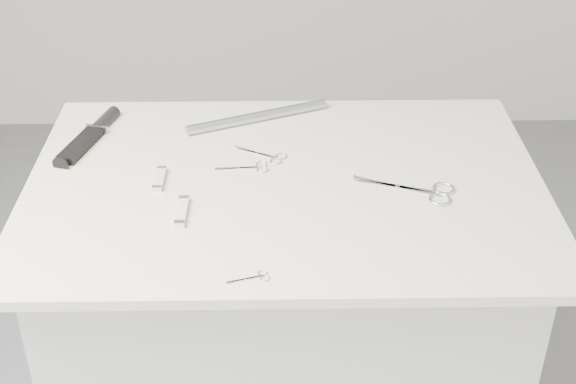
{
  "coord_description": "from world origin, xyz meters",
  "views": [
    {
      "loc": [
        -0.02,
        -1.31,
        1.74
      ],
      "look_at": [
        0.0,
        -0.04,
        0.92
      ],
      "focal_mm": 50.0,
      "sensor_mm": 36.0,
      "label": 1
    }
  ],
  "objects_px": {
    "pocket_knife_a": "(160,179)",
    "metal_rail": "(258,117)",
    "large_shears": "(426,191)",
    "tiny_scissors": "(254,278)",
    "sheathed_knife": "(92,133)",
    "embroidery_scissors_a": "(251,168)",
    "pocket_knife_b": "(182,211)",
    "embroidery_scissors_b": "(269,156)",
    "plinth": "(286,359)"
  },
  "relations": [
    {
      "from": "plinth",
      "to": "pocket_knife_a",
      "type": "distance_m",
      "value": 0.53
    },
    {
      "from": "pocket_knife_a",
      "to": "metal_rail",
      "type": "relative_size",
      "value": 0.25
    },
    {
      "from": "tiny_scissors",
      "to": "pocket_knife_a",
      "type": "distance_m",
      "value": 0.35
    },
    {
      "from": "embroidery_scissors_b",
      "to": "embroidery_scissors_a",
      "type": "bearing_deg",
      "value": -99.78
    },
    {
      "from": "plinth",
      "to": "sheathed_knife",
      "type": "bearing_deg",
      "value": 155.38
    },
    {
      "from": "sheathed_knife",
      "to": "embroidery_scissors_a",
      "type": "bearing_deg",
      "value": -95.34
    },
    {
      "from": "plinth",
      "to": "embroidery_scissors_a",
      "type": "relative_size",
      "value": 8.57
    },
    {
      "from": "embroidery_scissors_a",
      "to": "sheathed_knife",
      "type": "height_order",
      "value": "sheathed_knife"
    },
    {
      "from": "tiny_scissors",
      "to": "sheathed_knife",
      "type": "bearing_deg",
      "value": 109.16
    },
    {
      "from": "plinth",
      "to": "sheathed_knife",
      "type": "xyz_separation_m",
      "value": [
        -0.41,
        0.19,
        0.48
      ]
    },
    {
      "from": "pocket_knife_a",
      "to": "pocket_knife_b",
      "type": "relative_size",
      "value": 0.88
    },
    {
      "from": "embroidery_scissors_b",
      "to": "pocket_knife_a",
      "type": "distance_m",
      "value": 0.23
    },
    {
      "from": "sheathed_knife",
      "to": "pocket_knife_b",
      "type": "relative_size",
      "value": 2.5
    },
    {
      "from": "large_shears",
      "to": "pocket_knife_a",
      "type": "distance_m",
      "value": 0.51
    },
    {
      "from": "tiny_scissors",
      "to": "pocket_knife_a",
      "type": "height_order",
      "value": "pocket_knife_a"
    },
    {
      "from": "embroidery_scissors_b",
      "to": "pocket_knife_b",
      "type": "xyz_separation_m",
      "value": [
        -0.16,
        -0.2,
        0.0
      ]
    },
    {
      "from": "sheathed_knife",
      "to": "tiny_scissors",
      "type": "bearing_deg",
      "value": -127.51
    },
    {
      "from": "pocket_knife_b",
      "to": "metal_rail",
      "type": "distance_m",
      "value": 0.38
    },
    {
      "from": "embroidery_scissors_a",
      "to": "sheathed_knife",
      "type": "xyz_separation_m",
      "value": [
        -0.34,
        0.14,
        0.01
      ]
    },
    {
      "from": "embroidery_scissors_b",
      "to": "metal_rail",
      "type": "distance_m",
      "value": 0.16
    },
    {
      "from": "large_shears",
      "to": "embroidery_scissors_a",
      "type": "distance_m",
      "value": 0.35
    },
    {
      "from": "sheathed_knife",
      "to": "pocket_knife_a",
      "type": "height_order",
      "value": "sheathed_knife"
    },
    {
      "from": "pocket_knife_a",
      "to": "tiny_scissors",
      "type": "bearing_deg",
      "value": -147.04
    },
    {
      "from": "plinth",
      "to": "pocket_knife_a",
      "type": "bearing_deg",
      "value": 179.09
    },
    {
      "from": "large_shears",
      "to": "tiny_scissors",
      "type": "bearing_deg",
      "value": -121.5
    },
    {
      "from": "sheathed_knife",
      "to": "large_shears",
      "type": "bearing_deg",
      "value": -92.39
    },
    {
      "from": "embroidery_scissors_a",
      "to": "pocket_knife_a",
      "type": "xyz_separation_m",
      "value": [
        -0.18,
        -0.05,
        0.0
      ]
    },
    {
      "from": "pocket_knife_a",
      "to": "metal_rail",
      "type": "height_order",
      "value": "metal_rail"
    },
    {
      "from": "pocket_knife_a",
      "to": "pocket_knife_b",
      "type": "xyz_separation_m",
      "value": [
        0.05,
        -0.11,
        0.0
      ]
    },
    {
      "from": "embroidery_scissors_b",
      "to": "pocket_knife_a",
      "type": "relative_size",
      "value": 1.34
    },
    {
      "from": "plinth",
      "to": "tiny_scissors",
      "type": "xyz_separation_m",
      "value": [
        -0.05,
        -0.3,
        0.47
      ]
    },
    {
      "from": "plinth",
      "to": "sheathed_knife",
      "type": "distance_m",
      "value": 0.65
    },
    {
      "from": "embroidery_scissors_a",
      "to": "pocket_knife_b",
      "type": "xyz_separation_m",
      "value": [
        -0.12,
        -0.16,
        0.0
      ]
    },
    {
      "from": "pocket_knife_a",
      "to": "pocket_knife_b",
      "type": "distance_m",
      "value": 0.13
    },
    {
      "from": "large_shears",
      "to": "pocket_knife_a",
      "type": "xyz_separation_m",
      "value": [
        -0.51,
        0.05,
        0.0
      ]
    },
    {
      "from": "large_shears",
      "to": "tiny_scissors",
      "type": "distance_m",
      "value": 0.41
    },
    {
      "from": "large_shears",
      "to": "embroidery_scissors_b",
      "type": "height_order",
      "value": "large_shears"
    },
    {
      "from": "sheathed_knife",
      "to": "metal_rail",
      "type": "bearing_deg",
      "value": -62.77
    },
    {
      "from": "embroidery_scissors_b",
      "to": "sheathed_knife",
      "type": "distance_m",
      "value": 0.38
    },
    {
      "from": "large_shears",
      "to": "metal_rail",
      "type": "height_order",
      "value": "metal_rail"
    },
    {
      "from": "embroidery_scissors_a",
      "to": "pocket_knife_b",
      "type": "distance_m",
      "value": 0.2
    },
    {
      "from": "embroidery_scissors_b",
      "to": "pocket_knife_a",
      "type": "bearing_deg",
      "value": -128.39
    },
    {
      "from": "large_shears",
      "to": "sheathed_knife",
      "type": "distance_m",
      "value": 0.71
    },
    {
      "from": "tiny_scissors",
      "to": "metal_rail",
      "type": "bearing_deg",
      "value": 73.36
    },
    {
      "from": "embroidery_scissors_b",
      "to": "pocket_knife_b",
      "type": "relative_size",
      "value": 1.18
    },
    {
      "from": "tiny_scissors",
      "to": "large_shears",
      "type": "bearing_deg",
      "value": 21.47
    },
    {
      "from": "large_shears",
      "to": "metal_rail",
      "type": "relative_size",
      "value": 0.58
    },
    {
      "from": "plinth",
      "to": "pocket_knife_b",
      "type": "bearing_deg",
      "value": -149.98
    },
    {
      "from": "tiny_scissors",
      "to": "metal_rail",
      "type": "xyz_separation_m",
      "value": [
        -0.0,
        0.55,
        0.01
      ]
    },
    {
      "from": "pocket_knife_b",
      "to": "sheathed_knife",
      "type": "bearing_deg",
      "value": 37.09
    }
  ]
}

